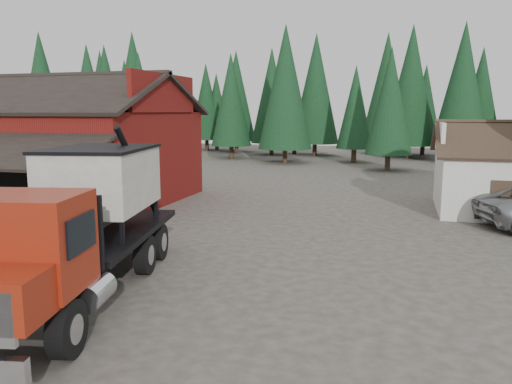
# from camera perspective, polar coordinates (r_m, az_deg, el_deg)

# --- Properties ---
(ground) EXTENTS (120.00, 120.00, 0.00)m
(ground) POSITION_cam_1_polar(r_m,az_deg,el_deg) (16.71, -9.92, -8.52)
(ground) COLOR #423D34
(ground) RESTS_ON ground
(red_barn) EXTENTS (12.80, 13.63, 7.18)m
(red_barn) POSITION_cam_1_polar(r_m,az_deg,el_deg) (30.29, -20.59, 4.15)
(red_barn) COLOR maroon
(red_barn) RESTS_ON ground
(conifer_backdrop) EXTENTS (76.00, 16.00, 16.00)m
(conifer_backdrop) POSITION_cam_1_polar(r_m,az_deg,el_deg) (56.92, 9.07, 3.99)
(conifer_backdrop) COLOR black
(conifer_backdrop) RESTS_ON ground
(near_pine_a) EXTENTS (4.40, 4.40, 11.40)m
(near_pine_a) POSITION_cam_1_polar(r_m,az_deg,el_deg) (51.33, -18.58, 10.23)
(near_pine_a) COLOR #382619
(near_pine_a) RESTS_ON ground
(near_pine_b) EXTENTS (3.96, 3.96, 10.40)m
(near_pine_b) POSITION_cam_1_polar(r_m,az_deg,el_deg) (44.27, 15.07, 9.98)
(near_pine_b) COLOR #382619
(near_pine_b) RESTS_ON ground
(near_pine_d) EXTENTS (5.28, 5.28, 13.40)m
(near_pine_d) POSITION_cam_1_polar(r_m,az_deg,el_deg) (49.57, 3.39, 11.90)
(near_pine_d) COLOR #382619
(near_pine_d) RESTS_ON ground
(feed_truck) EXTENTS (4.77, 10.59, 4.63)m
(feed_truck) POSITION_cam_1_polar(r_m,az_deg,el_deg) (14.29, -19.63, -2.98)
(feed_truck) COLOR black
(feed_truck) RESTS_ON ground
(equip_box) EXTENTS (0.92, 1.23, 0.60)m
(equip_box) POSITION_cam_1_polar(r_m,az_deg,el_deg) (19.45, -27.08, -5.96)
(equip_box) COLOR maroon
(equip_box) RESTS_ON ground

